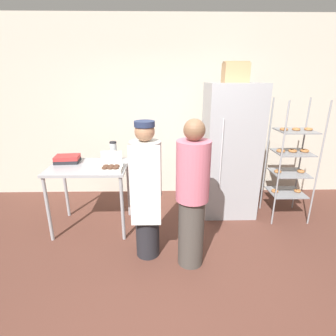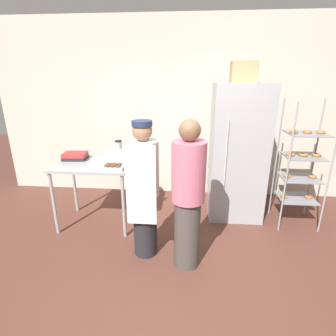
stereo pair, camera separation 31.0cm
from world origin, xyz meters
TOP-DOWN VIEW (x-y plane):
  - ground_plane at (0.00, 0.00)m, footprint 14.00×14.00m
  - back_wall at (0.00, 2.43)m, footprint 6.40×0.12m
  - refrigerator at (0.85, 1.63)m, footprint 0.77×0.75m
  - baking_rack at (1.69, 1.41)m, footprint 0.55×0.50m
  - prep_counter at (-1.14, 1.16)m, footprint 1.02×0.73m
  - donut_box at (-0.80, 0.93)m, footprint 0.27×0.20m
  - blender_pitcher at (-0.83, 1.32)m, footprint 0.12×0.12m
  - binder_stack at (-1.46, 1.31)m, footprint 0.34×0.26m
  - cardboard_storage_box at (0.83, 1.60)m, footprint 0.34×0.26m
  - person_baker at (-0.34, 0.52)m, footprint 0.34×0.36m
  - person_customer at (0.15, 0.36)m, footprint 0.35×0.35m

SIDE VIEW (x-z plane):
  - ground_plane at x=0.00m, z-range 0.00..0.00m
  - prep_counter at x=-1.14m, z-range 0.35..1.26m
  - person_baker at x=-0.34m, z-range 0.03..1.63m
  - person_customer at x=0.15m, z-range 0.02..1.67m
  - baking_rack at x=1.69m, z-range 0.00..1.76m
  - donut_box at x=-0.80m, z-range 0.84..1.08m
  - binder_stack at x=-1.46m, z-range 0.92..1.01m
  - refrigerator at x=0.85m, z-range 0.00..1.95m
  - blender_pitcher at x=-0.83m, z-range 0.90..1.19m
  - back_wall at x=0.00m, z-range 0.00..2.96m
  - cardboard_storage_box at x=0.83m, z-range 1.95..2.22m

